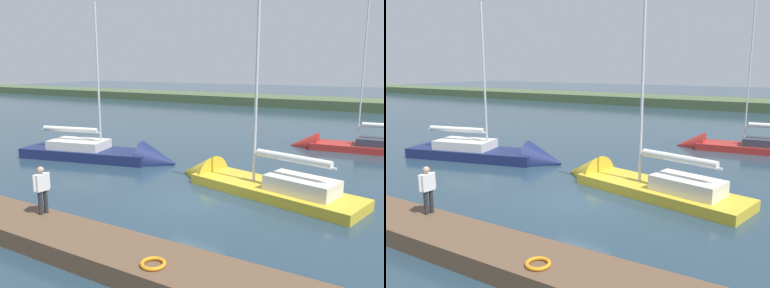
% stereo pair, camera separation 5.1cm
% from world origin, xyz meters
% --- Properties ---
extents(ground_plane, '(200.00, 200.00, 0.00)m').
position_xyz_m(ground_plane, '(0.00, 0.00, 0.00)').
color(ground_plane, '#263D4C').
extents(far_shoreline, '(180.00, 8.00, 2.40)m').
position_xyz_m(far_shoreline, '(0.00, -41.33, 0.00)').
color(far_shoreline, '#4C603D').
rests_on(far_shoreline, ground_plane).
extents(dock_pier, '(22.18, 1.99, 0.57)m').
position_xyz_m(dock_pier, '(0.00, 5.52, 0.29)').
color(dock_pier, brown).
rests_on(dock_pier, ground_plane).
extents(life_ring_buoy, '(0.66, 0.66, 0.10)m').
position_xyz_m(life_ring_buoy, '(-2.65, 5.92, 0.62)').
color(life_ring_buoy, orange).
rests_on(life_ring_buoy, dock_pier).
extents(sailboat_near_dock, '(9.02, 2.94, 10.55)m').
position_xyz_m(sailboat_near_dock, '(-3.99, -13.89, 0.13)').
color(sailboat_near_dock, '#B22823').
rests_on(sailboat_near_dock, ground_plane).
extents(sailboat_outer_mooring, '(9.90, 4.52, 10.01)m').
position_xyz_m(sailboat_outer_mooring, '(7.60, -3.74, 0.20)').
color(sailboat_outer_mooring, navy).
rests_on(sailboat_outer_mooring, ground_plane).
extents(sailboat_far_right, '(9.44, 4.31, 9.29)m').
position_xyz_m(sailboat_far_right, '(-1.30, -2.81, 0.16)').
color(sailboat_far_right, gold).
rests_on(sailboat_far_right, ground_plane).
extents(person_on_dock, '(0.26, 0.63, 1.63)m').
position_xyz_m(person_on_dock, '(2.60, 4.95, 1.50)').
color(person_on_dock, '#28282D').
rests_on(person_on_dock, dock_pier).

